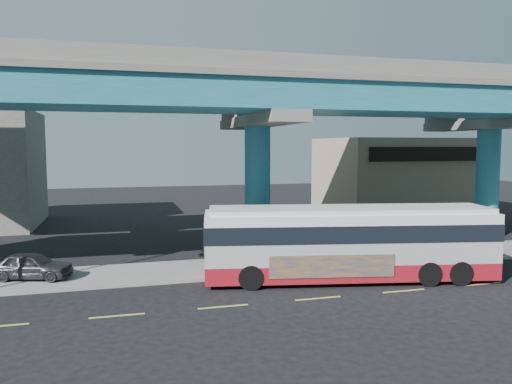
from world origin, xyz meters
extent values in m
plane|color=black|center=(0.00, 0.00, 0.00)|extent=(120.00, 120.00, 0.00)
cube|color=gray|center=(0.00, 5.50, 0.07)|extent=(70.00, 4.00, 0.15)
cube|color=#D8C64C|center=(-8.00, -0.30, 0.01)|extent=(2.00, 0.12, 0.01)
cube|color=#D8C64C|center=(-4.00, -0.30, 0.01)|extent=(2.00, 0.12, 0.01)
cube|color=#D8C64C|center=(0.00, -0.30, 0.01)|extent=(2.00, 0.12, 0.01)
cube|color=#D8C64C|center=(4.00, -0.30, 0.01)|extent=(2.00, 0.12, 0.01)
cube|color=#D8C64C|center=(8.00, -0.30, 0.01)|extent=(2.00, 0.12, 0.01)
cylinder|color=#205B7A|center=(0.00, 9.00, 3.70)|extent=(1.50, 1.50, 7.40)
cube|color=gray|center=(0.00, 9.00, 7.70)|extent=(2.00, 12.00, 0.60)
cube|color=gray|center=(0.00, 12.50, 8.60)|extent=(1.80, 5.00, 1.20)
cylinder|color=#205B7A|center=(16.00, 9.00, 3.70)|extent=(1.50, 1.50, 7.40)
cube|color=gray|center=(16.00, 9.00, 7.70)|extent=(2.00, 12.00, 0.60)
cube|color=gray|center=(16.00, 12.50, 8.60)|extent=(1.80, 5.00, 1.20)
cube|color=#205B7A|center=(0.00, 5.50, 8.70)|extent=(52.00, 5.00, 1.40)
cube|color=gray|center=(0.00, 5.50, 9.55)|extent=(52.00, 5.40, 0.30)
cube|color=gray|center=(0.00, 3.00, 10.10)|extent=(52.00, 0.25, 0.80)
cube|color=gray|center=(0.00, 8.00, 10.10)|extent=(52.00, 0.25, 0.80)
cube|color=#205B7A|center=(0.00, 12.50, 9.90)|extent=(52.00, 5.00, 1.40)
cube|color=gray|center=(0.00, 12.50, 10.75)|extent=(52.00, 5.40, 0.30)
cube|color=gray|center=(0.00, 10.00, 11.30)|extent=(52.00, 0.25, 0.80)
cube|color=gray|center=(0.00, 15.00, 11.30)|extent=(52.00, 0.25, 0.80)
cube|color=tan|center=(18.00, 23.00, 3.50)|extent=(14.00, 10.00, 7.00)
cube|color=black|center=(18.00, 17.90, 5.60)|extent=(12.00, 0.25, 1.20)
cube|color=maroon|center=(2.47, 1.98, 0.61)|extent=(13.65, 5.34, 0.78)
cube|color=silver|center=(2.47, 1.98, 1.84)|extent=(13.65, 5.34, 1.67)
cube|color=black|center=(2.47, 1.98, 2.39)|extent=(13.72, 5.40, 0.78)
cube|color=silver|center=(2.47, 1.98, 3.00)|extent=(13.65, 5.34, 0.45)
cube|color=silver|center=(2.47, 1.98, 3.34)|extent=(13.21, 5.02, 0.22)
cube|color=black|center=(9.04, 0.70, 2.23)|extent=(0.55, 2.55, 1.34)
cube|color=black|center=(-4.10, 3.26, 2.23)|extent=(0.55, 2.55, 1.34)
cube|color=navy|center=(1.10, 0.78, 1.02)|extent=(5.47, 1.11, 1.00)
cylinder|color=black|center=(-2.36, 1.62, 0.56)|extent=(1.16, 0.54, 1.11)
cylinder|color=black|center=(-1.87, 4.13, 0.56)|extent=(1.16, 0.54, 1.11)
cylinder|color=black|center=(5.50, 0.09, 0.56)|extent=(1.16, 0.54, 1.11)
cylinder|color=black|center=(5.99, 2.60, 0.56)|extent=(1.16, 0.54, 1.11)
cylinder|color=black|center=(6.92, -0.19, 0.56)|extent=(1.16, 0.54, 1.11)
cylinder|color=black|center=(7.41, 2.32, 0.56)|extent=(1.16, 0.54, 1.11)
imported|color=#313036|center=(-11.80, 5.57, 0.77)|extent=(3.51, 4.47, 1.24)
cylinder|color=gray|center=(2.33, 4.20, 1.23)|extent=(0.06, 0.06, 2.17)
cylinder|color=#B20A0A|center=(2.33, 4.17, 2.27)|extent=(0.75, 0.11, 0.75)
camera|label=1|loc=(-7.83, -18.96, 6.26)|focal=35.00mm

